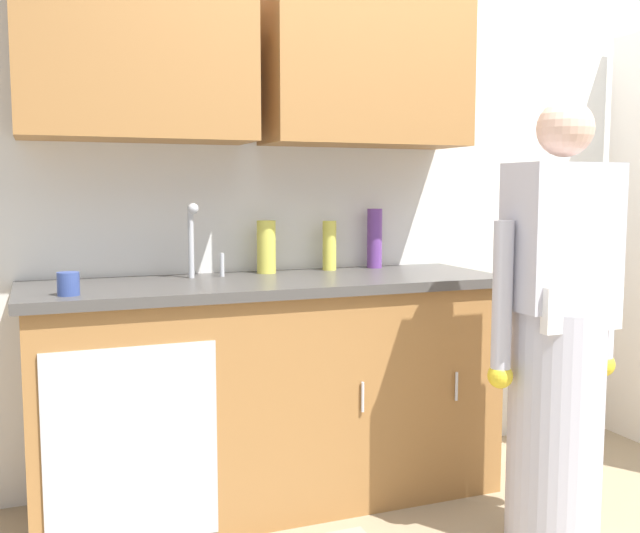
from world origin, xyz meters
TOP-DOWN VIEW (x-y plane):
  - kitchen_wall_with_uppers at (-0.14, 0.99)m, footprint 4.80×0.44m
  - counter_cabinet at (-0.55, 0.70)m, footprint 1.90×0.62m
  - countertop at (-0.55, 0.70)m, footprint 1.96×0.66m
  - sink at (-0.80, 0.71)m, footprint 0.50×0.36m
  - person_at_sink at (0.31, -0.05)m, footprint 0.55×0.34m
  - bottle_soap at (-0.50, 0.90)m, footprint 0.08×0.08m
  - bottle_dish_liquid at (0.04, 0.93)m, footprint 0.07×0.07m
  - bottle_water_tall at (-0.19, 0.91)m, footprint 0.06×0.06m
  - cup_by_sink at (-1.34, 0.51)m, footprint 0.08×0.08m
  - knife_on_counter at (-1.33, 0.82)m, footprint 0.08×0.24m

SIDE VIEW (x-z plane):
  - counter_cabinet at x=-0.55m, z-range 0.00..0.90m
  - person_at_sink at x=0.31m, z-range -0.12..1.50m
  - countertop at x=-0.55m, z-range 0.90..0.94m
  - sink at x=-0.80m, z-range 0.75..1.10m
  - knife_on_counter at x=-1.33m, z-range 0.94..0.95m
  - cup_by_sink at x=-1.34m, z-range 0.94..1.02m
  - bottle_water_tall at x=-0.19m, z-range 0.94..1.16m
  - bottle_soap at x=-0.50m, z-range 0.94..1.17m
  - bottle_dish_liquid at x=0.04m, z-range 0.94..1.22m
  - kitchen_wall_with_uppers at x=-0.14m, z-range 0.13..2.83m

